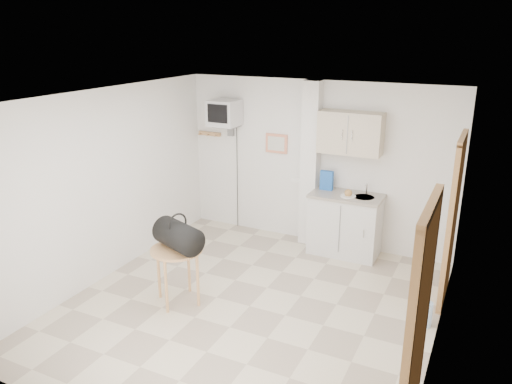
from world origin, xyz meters
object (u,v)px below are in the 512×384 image
at_px(crt_television, 224,114).
at_px(duffel_bag, 178,236).
at_px(round_table, 177,256).
at_px(water_bottle, 427,314).

distance_m(crt_television, duffel_bag, 2.61).
relative_size(round_table, water_bottle, 2.12).
relative_size(round_table, duffel_bag, 1.03).
bearing_deg(round_table, water_bottle, 15.42).
height_order(duffel_bag, water_bottle, duffel_bag).
bearing_deg(water_bottle, duffel_bag, -164.50).
relative_size(crt_television, water_bottle, 6.44).
distance_m(crt_television, water_bottle, 4.16).
height_order(round_table, water_bottle, round_table).
bearing_deg(duffel_bag, crt_television, 126.97).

